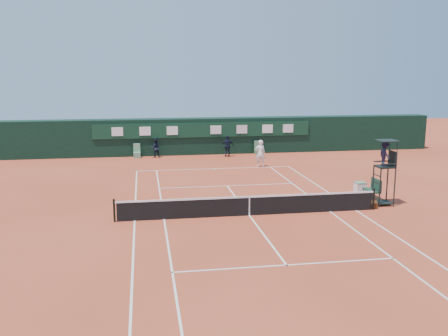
# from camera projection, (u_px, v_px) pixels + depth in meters

# --- Properties ---
(ground) EXTENTS (90.00, 90.00, 0.00)m
(ground) POSITION_uv_depth(u_px,v_px,m) (249.00, 215.00, 24.20)
(ground) COLOR #C54C2E
(ground) RESTS_ON ground
(court_lines) EXTENTS (11.05, 23.85, 0.01)m
(court_lines) POSITION_uv_depth(u_px,v_px,m) (249.00, 215.00, 24.20)
(court_lines) COLOR silver
(court_lines) RESTS_ON ground
(tennis_net) EXTENTS (12.90, 0.10, 1.10)m
(tennis_net) POSITION_uv_depth(u_px,v_px,m) (249.00, 205.00, 24.10)
(tennis_net) COLOR black
(tennis_net) RESTS_ON ground
(back_wall) EXTENTS (40.00, 1.65, 3.00)m
(back_wall) POSITION_uv_depth(u_px,v_px,m) (203.00, 136.00, 42.06)
(back_wall) COLOR black
(back_wall) RESTS_ON ground
(linesman_chair_left) EXTENTS (0.55, 0.50, 1.15)m
(linesman_chair_left) POSITION_uv_depth(u_px,v_px,m) (137.00, 154.00, 40.20)
(linesman_chair_left) COLOR #5F9169
(linesman_chair_left) RESTS_ON ground
(linesman_chair_right) EXTENTS (0.55, 0.50, 1.15)m
(linesman_chair_right) POSITION_uv_depth(u_px,v_px,m) (258.00, 151.00, 41.78)
(linesman_chair_right) COLOR #54815B
(linesman_chair_right) RESTS_ON ground
(umpire_chair) EXTENTS (0.96, 0.95, 3.42)m
(umpire_chair) POSITION_uv_depth(u_px,v_px,m) (385.00, 159.00, 25.63)
(umpire_chair) COLOR black
(umpire_chair) RESTS_ON ground
(player_bench) EXTENTS (0.56, 1.20, 1.10)m
(player_bench) POSITION_uv_depth(u_px,v_px,m) (374.00, 188.00, 27.31)
(player_bench) COLOR #193E27
(player_bench) RESTS_ON ground
(tennis_bag) EXTENTS (0.58, 0.81, 0.28)m
(tennis_bag) POSITION_uv_depth(u_px,v_px,m) (374.00, 204.00, 25.65)
(tennis_bag) COLOR black
(tennis_bag) RESTS_ON ground
(cooler) EXTENTS (0.57, 0.57, 0.65)m
(cooler) POSITION_uv_depth(u_px,v_px,m) (360.00, 188.00, 28.54)
(cooler) COLOR white
(cooler) RESTS_ON ground
(tennis_ball) EXTENTS (0.07, 0.07, 0.07)m
(tennis_ball) POSITION_uv_depth(u_px,v_px,m) (226.00, 188.00, 29.67)
(tennis_ball) COLOR #C7DB33
(tennis_ball) RESTS_ON ground
(player) EXTENTS (0.74, 0.50, 1.97)m
(player) POSITION_uv_depth(u_px,v_px,m) (260.00, 153.00, 36.33)
(player) COLOR white
(player) RESTS_ON ground
(ball_kid_left) EXTENTS (0.81, 0.66, 1.55)m
(ball_kid_left) POSITION_uv_depth(u_px,v_px,m) (155.00, 148.00, 40.26)
(ball_kid_left) COLOR black
(ball_kid_left) RESTS_ON ground
(ball_kid_right) EXTENTS (1.05, 0.49, 1.74)m
(ball_kid_right) POSITION_uv_depth(u_px,v_px,m) (228.00, 146.00, 40.60)
(ball_kid_right) COLOR black
(ball_kid_right) RESTS_ON ground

